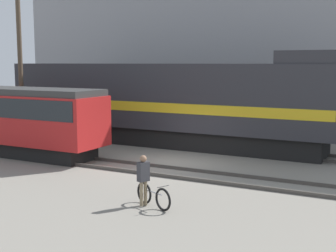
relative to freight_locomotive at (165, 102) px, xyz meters
The scene contains 9 objects.
ground_plane 5.41m from the freight_locomotive, 58.03° to the right, with size 120.00×120.00×0.00m, color gray.
track_near 6.83m from the freight_locomotive, 66.35° to the right, with size 60.00×1.50×0.14m.
track_far 3.44m from the freight_locomotive, ahead, with size 60.00×1.51×0.14m.
building_backdrop 10.94m from the freight_locomotive, 74.57° to the left, with size 35.97×6.00×14.76m.
freight_locomotive is the anchor object (origin of this frame).
streetcar 7.92m from the freight_locomotive, 131.72° to the right, with size 9.82×2.54×3.29m.
bicycle 11.52m from the freight_locomotive, 63.62° to the right, with size 1.57×0.74×0.78m.
person 11.27m from the freight_locomotive, 65.28° to the right, with size 0.34×0.42×1.63m.
utility_pole_left 8.55m from the freight_locomotive, 158.95° to the right, with size 0.26×0.26×9.45m.
Camera 1 is at (9.49, -18.36, 4.50)m, focal length 50.00 mm.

